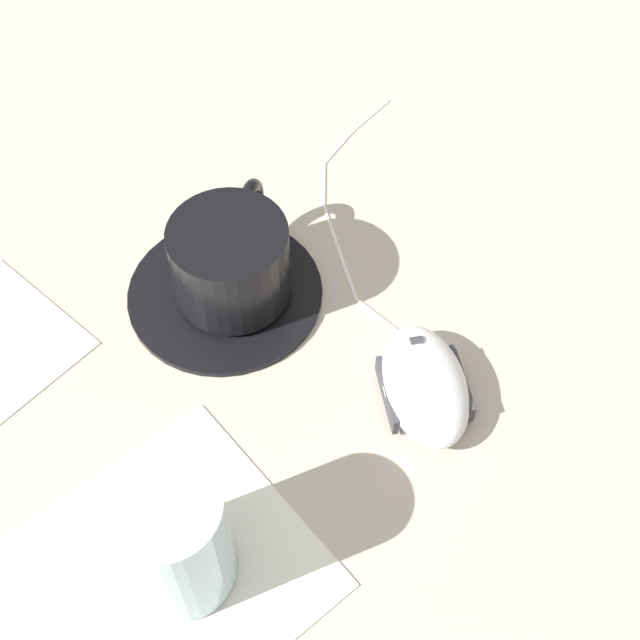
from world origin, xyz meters
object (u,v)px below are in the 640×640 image
at_px(saucer, 225,291).
at_px(drinking_glass, 174,540).
at_px(coffee_cup, 231,259).
at_px(computer_mouse, 425,385).

xyz_separation_m(saucer, drinking_glass, (-0.10, -0.19, 0.04)).
height_order(coffee_cup, computer_mouse, coffee_cup).
height_order(computer_mouse, drinking_glass, drinking_glass).
height_order(saucer, coffee_cup, coffee_cup).
distance_m(coffee_cup, computer_mouse, 0.16).
bearing_deg(computer_mouse, coffee_cup, 122.17).
distance_m(coffee_cup, drinking_glass, 0.21).
height_order(saucer, computer_mouse, computer_mouse).
relative_size(computer_mouse, drinking_glass, 1.13).
height_order(saucer, drinking_glass, drinking_glass).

